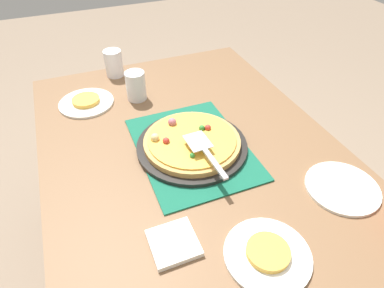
% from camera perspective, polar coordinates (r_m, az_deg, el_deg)
% --- Properties ---
extents(ground_plane, '(8.00, 8.00, 0.00)m').
position_cam_1_polar(ground_plane, '(1.73, -0.00, -19.84)').
color(ground_plane, '#84705B').
extents(dining_table, '(1.40, 1.00, 0.75)m').
position_cam_1_polar(dining_table, '(1.22, -0.00, -4.64)').
color(dining_table, brown).
rests_on(dining_table, ground_plane).
extents(placemat, '(0.48, 0.36, 0.01)m').
position_cam_1_polar(placemat, '(1.14, -0.00, -0.65)').
color(placemat, '#145B42').
rests_on(placemat, dining_table).
extents(pizza_pan, '(0.38, 0.38, 0.01)m').
position_cam_1_polar(pizza_pan, '(1.14, -0.00, -0.27)').
color(pizza_pan, black).
rests_on(pizza_pan, placemat).
extents(pizza, '(0.33, 0.33, 0.05)m').
position_cam_1_polar(pizza, '(1.13, -0.08, 0.54)').
color(pizza, tan).
rests_on(pizza, pizza_pan).
extents(plate_near_left, '(0.22, 0.22, 0.01)m').
position_cam_1_polar(plate_near_left, '(1.43, -17.71, 6.77)').
color(plate_near_left, white).
rests_on(plate_near_left, dining_table).
extents(plate_far_right, '(0.22, 0.22, 0.01)m').
position_cam_1_polar(plate_far_right, '(0.89, 12.84, -18.10)').
color(plate_far_right, white).
rests_on(plate_far_right, dining_table).
extents(plate_side, '(0.22, 0.22, 0.01)m').
position_cam_1_polar(plate_side, '(1.11, 24.44, -6.85)').
color(plate_side, white).
rests_on(plate_side, dining_table).
extents(served_slice_left, '(0.11, 0.11, 0.02)m').
position_cam_1_polar(served_slice_left, '(1.43, -17.81, 7.21)').
color(served_slice_left, gold).
rests_on(served_slice_left, plate_near_left).
extents(served_slice_right, '(0.11, 0.11, 0.02)m').
position_cam_1_polar(served_slice_right, '(0.88, 12.97, -17.65)').
color(served_slice_right, gold).
rests_on(served_slice_right, plate_far_right).
extents(cup_near, '(0.08, 0.08, 0.12)m').
position_cam_1_polar(cup_near, '(1.39, -9.65, 9.84)').
color(cup_near, white).
rests_on(cup_near, dining_table).
extents(cup_far, '(0.08, 0.08, 0.12)m').
position_cam_1_polar(cup_far, '(1.59, -13.33, 13.38)').
color(cup_far, white).
rests_on(cup_far, dining_table).
extents(pizza_server, '(0.23, 0.07, 0.01)m').
position_cam_1_polar(pizza_server, '(1.03, 2.24, -1.05)').
color(pizza_server, silver).
rests_on(pizza_server, pizza).
extents(napkin_stack, '(0.12, 0.12, 0.02)m').
position_cam_1_polar(napkin_stack, '(0.89, -3.18, -16.65)').
color(napkin_stack, white).
rests_on(napkin_stack, dining_table).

